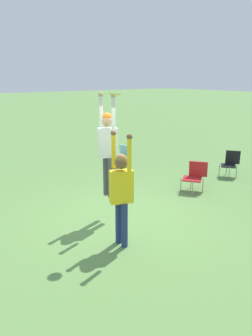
% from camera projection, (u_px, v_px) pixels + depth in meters
% --- Properties ---
extents(ground_plane, '(120.00, 120.00, 0.00)m').
position_uv_depth(ground_plane, '(121.00, 216.00, 7.53)').
color(ground_plane, '#608C47').
extents(person_jumping, '(0.56, 0.45, 2.25)m').
position_uv_depth(person_jumping, '(108.00, 143.00, 6.98)').
color(person_jumping, '#4C4C51').
rests_on(person_jumping, ground_plane).
extents(person_defending, '(0.57, 0.47, 2.18)m').
position_uv_depth(person_defending, '(121.00, 187.00, 5.96)').
color(person_defending, navy).
rests_on(person_defending, ground_plane).
extents(frisbee, '(0.23, 0.23, 0.04)m').
position_uv_depth(frisbee, '(115.00, 94.00, 5.85)').
color(frisbee, yellow).
extents(camping_chair_1, '(0.62, 0.69, 0.85)m').
position_uv_depth(camping_chair_1, '(230.00, 162.00, 10.39)').
color(camping_chair_1, gray).
rests_on(camping_chair_1, ground_plane).
extents(camping_chair_2, '(0.71, 0.78, 0.84)m').
position_uv_depth(camping_chair_2, '(195.00, 175.00, 9.09)').
color(camping_chair_2, gray).
rests_on(camping_chair_2, ground_plane).
extents(camping_chair_4, '(0.61, 0.65, 0.75)m').
position_uv_depth(camping_chair_4, '(122.00, 154.00, 11.69)').
color(camping_chair_4, gray).
rests_on(camping_chair_4, ground_plane).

